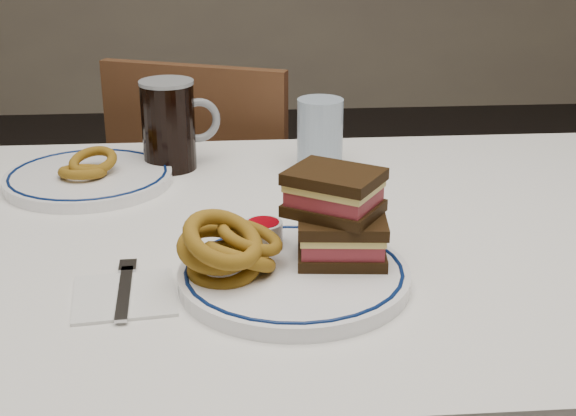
{
  "coord_description": "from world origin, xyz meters",
  "views": [
    {
      "loc": [
        -0.05,
        -1.02,
        1.19
      ],
      "look_at": [
        0.01,
        -0.16,
        0.85
      ],
      "focal_mm": 50.0,
      "sensor_mm": 36.0,
      "label": 1
    }
  ],
  "objects": [
    {
      "name": "napkin_fork",
      "position": [
        -0.18,
        -0.18,
        0.75
      ],
      "size": [
        0.13,
        0.15,
        0.01
      ],
      "color": "silver",
      "rests_on": "dining_table"
    },
    {
      "name": "dining_table",
      "position": [
        0.0,
        0.0,
        0.64
      ],
      "size": [
        1.27,
        0.87,
        0.75
      ],
      "color": "silver",
      "rests_on": "floor"
    },
    {
      "name": "far_plate",
      "position": [
        -0.28,
        0.21,
        0.76
      ],
      "size": [
        0.26,
        0.26,
        0.02
      ],
      "color": "white",
      "rests_on": "dining_table"
    },
    {
      "name": "onion_rings_main",
      "position": [
        -0.06,
        -0.16,
        0.8
      ],
      "size": [
        0.13,
        0.12,
        0.1
      ],
      "color": "brown",
      "rests_on": "main_plate"
    },
    {
      "name": "main_plate",
      "position": [
        0.02,
        -0.16,
        0.76
      ],
      "size": [
        0.28,
        0.28,
        0.02
      ],
      "color": "white",
      "rests_on": "dining_table"
    },
    {
      "name": "onion_rings_far",
      "position": [
        -0.27,
        0.21,
        0.78
      ],
      "size": [
        0.09,
        0.1,
        0.05
      ],
      "color": "brown",
      "rests_on": "far_plate"
    },
    {
      "name": "chair_far",
      "position": [
        -0.08,
        0.69,
        0.47
      ],
      "size": [
        0.52,
        0.52,
        0.86
      ],
      "color": "#492517",
      "rests_on": "floor"
    },
    {
      "name": "reuben_sandwich",
      "position": [
        0.08,
        -0.13,
        0.82
      ],
      "size": [
        0.13,
        0.13,
        0.11
      ],
      "color": "black",
      "rests_on": "main_plate"
    },
    {
      "name": "beer_mug",
      "position": [
        -0.15,
        0.28,
        0.83
      ],
      "size": [
        0.13,
        0.09,
        0.15
      ],
      "color": "black",
      "rests_on": "dining_table"
    },
    {
      "name": "water_glass",
      "position": [
        0.1,
        0.25,
        0.81
      ],
      "size": [
        0.08,
        0.08,
        0.12
      ],
      "primitive_type": "cylinder",
      "color": "#9BB1C9",
      "rests_on": "dining_table"
    },
    {
      "name": "ketchup_ramekin",
      "position": [
        -0.01,
        -0.08,
        0.78
      ],
      "size": [
        0.05,
        0.05,
        0.03
      ],
      "color": "silver",
      "rests_on": "main_plate"
    }
  ]
}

